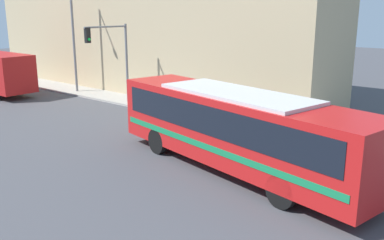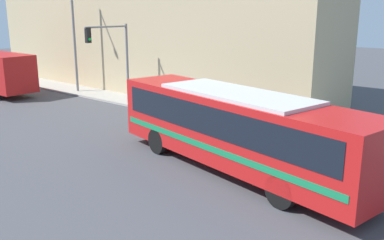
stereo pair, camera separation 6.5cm
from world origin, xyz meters
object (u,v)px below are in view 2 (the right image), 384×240
object	(u,v)px
pedestrian_mid_block	(195,97)
pedestrian_near_corner	(242,107)
traffic_light_pole	(113,50)
fire_hydrant	(224,115)
street_lamp	(70,27)
parking_meter	(157,94)
city_bus	(236,125)

from	to	relation	value
pedestrian_mid_block	pedestrian_near_corner	bearing A→B (deg)	-98.66
pedestrian_mid_block	traffic_light_pole	bearing A→B (deg)	109.06
fire_hydrant	street_lamp	size ratio (longest dim) A/B	0.09
parking_meter	pedestrian_mid_block	xyz separation A→B (m)	(0.81, -2.39, -0.00)
city_bus	pedestrian_mid_block	bearing A→B (deg)	59.95
fire_hydrant	traffic_light_pole	xyz separation A→B (m)	(-1.00, 7.92, 3.16)
street_lamp	pedestrian_near_corner	distance (m)	15.21
pedestrian_near_corner	pedestrian_mid_block	world-z (taller)	pedestrian_near_corner
pedestrian_near_corner	pedestrian_mid_block	xyz separation A→B (m)	(0.56, 3.69, -0.01)
pedestrian_near_corner	pedestrian_mid_block	size ratio (longest dim) A/B	1.01
city_bus	traffic_light_pole	world-z (taller)	traffic_light_pole
city_bus	parking_meter	world-z (taller)	city_bus
pedestrian_near_corner	traffic_light_pole	bearing A→B (deg)	97.95
street_lamp	pedestrian_mid_block	xyz separation A→B (m)	(0.83, -11.03, -3.84)
parking_meter	pedestrian_near_corner	size ratio (longest dim) A/B	0.74
parking_meter	city_bus	bearing A→B (deg)	-120.10
fire_hydrant	pedestrian_near_corner	size ratio (longest dim) A/B	0.41
parking_meter	fire_hydrant	bearing A→B (deg)	-90.00
parking_meter	traffic_light_pole	bearing A→B (deg)	109.38
pedestrian_near_corner	fire_hydrant	bearing A→B (deg)	104.12
traffic_light_pole	street_lamp	bearing A→B (deg)	80.45
fire_hydrant	street_lamp	world-z (taller)	street_lamp
city_bus	pedestrian_mid_block	size ratio (longest dim) A/B	7.07
fire_hydrant	pedestrian_mid_block	world-z (taller)	pedestrian_mid_block
city_bus	parking_meter	size ratio (longest dim) A/B	9.40
city_bus	fire_hydrant	xyz separation A→B (m)	(5.58, 4.53, -1.35)
traffic_light_pole	pedestrian_near_corner	world-z (taller)	traffic_light_pole
pedestrian_mid_block	street_lamp	bearing A→B (deg)	94.29
city_bus	pedestrian_near_corner	xyz separation A→B (m)	(5.83, 3.55, -0.82)
street_lamp	city_bus	bearing A→B (deg)	-106.93
pedestrian_near_corner	pedestrian_mid_block	bearing A→B (deg)	81.34
traffic_light_pole	parking_meter	distance (m)	4.00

